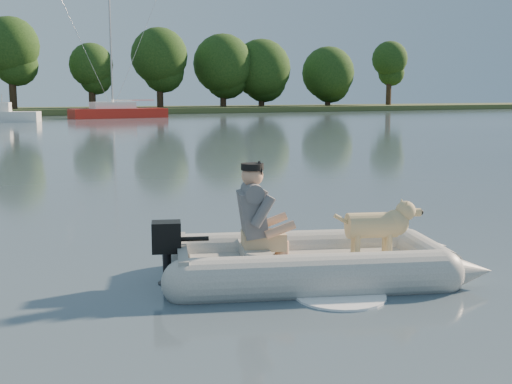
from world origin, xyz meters
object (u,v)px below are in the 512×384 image
man (254,210)px  motorboat (5,109)px  dinghy (317,226)px  sailboat (118,112)px  dog (372,230)px

man → motorboat: motorboat is taller
dinghy → man: (-0.64, 0.28, 0.18)m
dinghy → sailboat: 49.22m
dog → sailboat: bearing=97.5°
dinghy → dog: 0.65m
dog → sailboat: (10.21, 48.17, -0.03)m
motorboat → sailboat: size_ratio=0.45×
dog → motorboat: motorboat is taller
man → dog: man is taller
dinghy → motorboat: bearing=107.5°
man → dog: bearing=0.0°
dog → man: bearing=180.0°
dinghy → dog: dinghy is taller
man → dinghy: bearing=-4.2°
man → sailboat: 49.09m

